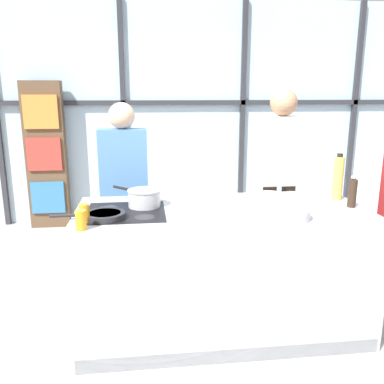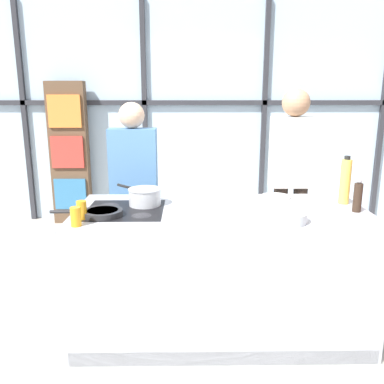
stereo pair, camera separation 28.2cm
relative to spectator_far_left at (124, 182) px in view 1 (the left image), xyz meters
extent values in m
plane|color=#ADA89E|center=(0.70, -0.87, -0.91)|extent=(18.00, 18.00, 0.00)
cube|color=silver|center=(0.70, 1.83, 0.49)|extent=(6.40, 0.04, 2.80)
cube|color=#2D2D33|center=(0.70, 1.78, 0.63)|extent=(6.40, 0.06, 0.06)
cube|color=#2D2D33|center=(-0.07, 1.78, 0.49)|extent=(0.06, 0.06, 2.80)
cube|color=#2D2D33|center=(1.47, 1.78, 0.49)|extent=(0.06, 0.06, 2.80)
cube|color=#2D2D33|center=(3.00, 1.78, 0.49)|extent=(0.06, 0.06, 2.80)
cube|color=brown|center=(-1.03, 1.65, 0.00)|extent=(0.48, 0.16, 1.80)
cube|color=teal|center=(-1.03, 1.56, -0.51)|extent=(0.40, 0.03, 0.40)
cube|color=red|center=(-1.03, 1.56, 0.03)|extent=(0.40, 0.03, 0.40)
cube|color=orange|center=(-1.03, 1.56, 0.54)|extent=(0.40, 0.03, 0.40)
cube|color=#A8AAB2|center=(0.70, -0.87, -0.46)|extent=(1.98, 0.87, 0.89)
cube|color=black|center=(0.05, -0.87, -0.02)|extent=(0.52, 0.52, 0.01)
cube|color=black|center=(0.70, -1.29, -0.86)|extent=(1.94, 0.03, 0.10)
cylinder|color=#38383D|center=(-0.08, -1.00, -0.01)|extent=(0.13, 0.13, 0.01)
cylinder|color=#38383D|center=(0.17, -1.00, -0.01)|extent=(0.13, 0.13, 0.01)
cylinder|color=#38383D|center=(-0.08, -0.75, -0.01)|extent=(0.13, 0.13, 0.01)
cylinder|color=#38383D|center=(0.17, -0.75, -0.01)|extent=(0.13, 0.13, 0.01)
cylinder|color=black|center=(0.09, 0.00, -0.51)|extent=(0.13, 0.13, 0.80)
cylinder|color=black|center=(-0.09, 0.00, -0.51)|extent=(0.13, 0.13, 0.80)
cube|color=#4C7AAD|center=(0.00, 0.00, 0.18)|extent=(0.41, 0.19, 0.57)
sphere|color=#D8AD8C|center=(0.00, 0.00, 0.57)|extent=(0.22, 0.22, 0.22)
cylinder|color=#47382D|center=(1.49, 0.00, -0.48)|extent=(0.13, 0.13, 0.85)
cylinder|color=#47382D|center=(1.31, 0.00, -0.48)|extent=(0.13, 0.13, 0.85)
cube|color=beige|center=(1.40, 0.00, 0.25)|extent=(0.39, 0.18, 0.61)
sphere|color=tan|center=(1.40, 0.00, 0.68)|extent=(0.24, 0.24, 0.24)
cylinder|color=#232326|center=(-0.08, -1.00, 0.01)|extent=(0.26, 0.26, 0.04)
cylinder|color=#B26B2D|center=(-0.08, -1.00, 0.02)|extent=(0.20, 0.20, 0.01)
cylinder|color=#232326|center=(-0.31, -1.00, 0.02)|extent=(0.21, 0.03, 0.02)
cylinder|color=silver|center=(0.17, -0.75, 0.05)|extent=(0.22, 0.22, 0.12)
cylinder|color=silver|center=(0.17, -0.75, 0.10)|extent=(0.23, 0.23, 0.01)
cylinder|color=black|center=(0.02, -0.60, 0.09)|extent=(0.16, 0.16, 0.02)
cylinder|color=white|center=(1.14, -0.56, 0.00)|extent=(0.23, 0.23, 0.01)
cylinder|color=silver|center=(1.09, -1.15, 0.02)|extent=(0.22, 0.22, 0.06)
cylinder|color=#4C4C51|center=(1.09, -1.15, 0.05)|extent=(0.18, 0.18, 0.01)
cylinder|color=#E0CC4C|center=(1.59, -0.72, 0.15)|extent=(0.07, 0.07, 0.32)
cylinder|color=black|center=(1.59, -0.72, 0.32)|extent=(0.04, 0.04, 0.02)
cylinder|color=#332319|center=(1.60, -0.93, 0.09)|extent=(0.06, 0.06, 0.19)
sphere|color=#B2B2B7|center=(1.60, -0.93, 0.20)|extent=(0.03, 0.03, 0.03)
cylinder|color=orange|center=(-0.19, -1.21, 0.05)|extent=(0.06, 0.06, 0.12)
cylinder|color=orange|center=(-0.19, -1.07, 0.05)|extent=(0.06, 0.06, 0.12)
camera|label=1|loc=(0.19, -3.50, 0.77)|focal=38.00mm
camera|label=2|loc=(0.47, -3.52, 0.77)|focal=38.00mm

